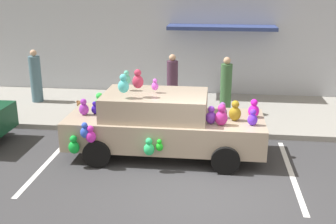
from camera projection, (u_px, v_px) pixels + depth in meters
ground_plane at (200, 190)px, 8.54m from camera, size 60.00×60.00×0.00m
sidewalk at (207, 112)px, 13.24m from camera, size 24.00×4.00×0.15m
storefront_building at (212, 6)px, 14.30m from camera, size 24.00×1.25×6.40m
parking_stripe_front at (291, 173)px, 9.26m from camera, size 0.12×3.60×0.01m
parking_stripe_rear at (49, 161)px, 9.90m from camera, size 0.12×3.60×0.01m
plush_covered_car at (162, 123)px, 10.01m from camera, size 4.69×2.05×2.19m
teddy_bear_on_sidewalk at (81, 111)px, 12.19m from camera, size 0.31×0.26×0.59m
pedestrian_near_shopfront at (172, 84)px, 13.09m from camera, size 0.35×0.35×1.74m
pedestrian_walking_past at (226, 88)px, 12.62m from camera, size 0.34×0.34×1.75m
pedestrian_by_lamp at (36, 78)px, 13.85m from camera, size 0.37×0.37×1.75m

